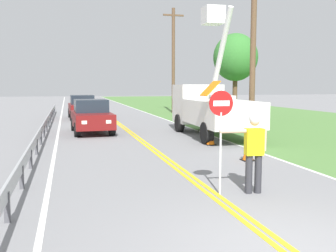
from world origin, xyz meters
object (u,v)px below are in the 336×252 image
at_px(traffic_cone_mid, 211,137).
at_px(roadside_tree_verge, 236,58).
at_px(utility_pole_near, 253,43).
at_px(utility_pole_mid, 173,59).
at_px(flagger_worker, 254,148).
at_px(stop_sign_paddle, 221,119).
at_px(oncoming_sedan_nearest, 92,117).
at_px(traffic_cone_lead, 248,150).
at_px(oncoming_sedan_second, 82,107).
at_px(utility_bucket_truck, 210,106).

relative_size(traffic_cone_mid, roadside_tree_verge, 0.12).
distance_m(utility_pole_near, utility_pole_mid, 14.88).
distance_m(flagger_worker, roadside_tree_verge, 18.14).
xyz_separation_m(stop_sign_paddle, oncoming_sedan_nearest, (-2.08, 11.96, -0.88)).
xyz_separation_m(flagger_worker, utility_pole_mid, (4.91, 24.36, 3.61)).
relative_size(flagger_worker, traffic_cone_lead, 2.61).
height_order(utility_pole_near, utility_pole_mid, utility_pole_mid).
xyz_separation_m(oncoming_sedan_nearest, traffic_cone_mid, (4.46, -5.24, -0.50)).
bearing_deg(stop_sign_paddle, utility_pole_mid, 76.84).
bearing_deg(utility_pole_mid, roadside_tree_verge, -74.92).
bearing_deg(oncoming_sedan_second, flagger_worker, -81.80).
relative_size(traffic_cone_lead, roadside_tree_verge, 0.12).
bearing_deg(traffic_cone_mid, traffic_cone_lead, -90.04).
height_order(utility_bucket_truck, oncoming_sedan_second, utility_bucket_truck).
bearing_deg(utility_pole_near, traffic_cone_mid, -140.09).
xyz_separation_m(oncoming_sedan_second, traffic_cone_lead, (4.58, -17.20, -0.50)).
bearing_deg(utility_pole_near, oncoming_sedan_nearest, 161.35).
relative_size(flagger_worker, utility_pole_near, 0.21).
distance_m(oncoming_sedan_nearest, roadside_tree_verge, 11.35).
xyz_separation_m(flagger_worker, utility_pole_near, (4.79, 9.48, 3.44)).
relative_size(utility_pole_mid, roadside_tree_verge, 1.52).
bearing_deg(traffic_cone_lead, roadside_tree_verge, 67.16).
bearing_deg(flagger_worker, oncoming_sedan_second, 98.20).
height_order(oncoming_sedan_nearest, oncoming_sedan_second, same).
xyz_separation_m(utility_pole_near, roadside_tree_verge, (2.27, 6.92, -0.21)).
height_order(oncoming_sedan_second, traffic_cone_lead, oncoming_sedan_second).
bearing_deg(utility_bucket_truck, traffic_cone_mid, -110.14).
bearing_deg(utility_pole_mid, oncoming_sedan_second, -154.85).
bearing_deg(flagger_worker, oncoming_sedan_nearest, 103.29).
bearing_deg(utility_pole_mid, traffic_cone_lead, -98.98).
xyz_separation_m(stop_sign_paddle, roadside_tree_verge, (7.82, 16.31, 2.56)).
xyz_separation_m(oncoming_sedan_second, utility_pole_mid, (7.89, 3.70, 3.82)).
bearing_deg(stop_sign_paddle, roadside_tree_verge, 64.38).
xyz_separation_m(utility_bucket_truck, roadside_tree_verge, (4.45, 6.85, 2.84)).
xyz_separation_m(oncoming_sedan_nearest, utility_pole_near, (7.64, -2.58, 3.65)).
height_order(utility_pole_mid, traffic_cone_mid, utility_pole_mid).
bearing_deg(flagger_worker, roadside_tree_verge, 66.71).
xyz_separation_m(utility_pole_mid, roadside_tree_verge, (2.15, -7.96, -0.39)).
bearing_deg(stop_sign_paddle, oncoming_sedan_nearest, 99.88).
distance_m(utility_pole_near, traffic_cone_mid, 5.86).
xyz_separation_m(oncoming_sedan_nearest, oncoming_sedan_second, (-0.13, 8.60, 0.00)).
height_order(flagger_worker, utility_pole_near, utility_pole_near).
height_order(flagger_worker, roadside_tree_verge, roadside_tree_verge).
height_order(oncoming_sedan_second, traffic_cone_mid, oncoming_sedan_second).
distance_m(flagger_worker, traffic_cone_lead, 3.87).
xyz_separation_m(flagger_worker, oncoming_sedan_second, (-2.98, 20.65, -0.21)).
xyz_separation_m(stop_sign_paddle, utility_bucket_truck, (3.37, 9.45, -0.28)).
bearing_deg(stop_sign_paddle, oncoming_sedan_second, 96.14).
height_order(oncoming_sedan_second, utility_pole_near, utility_pole_near).
relative_size(oncoming_sedan_second, traffic_cone_lead, 5.95).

